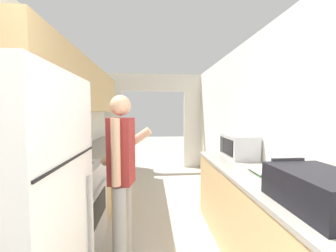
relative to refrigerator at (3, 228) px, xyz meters
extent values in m
cube|color=silver|center=(-0.41, 1.19, 0.39)|extent=(0.06, 7.40, 2.50)
cube|color=tan|center=(-0.22, 2.20, 1.03)|extent=(0.32, 3.56, 0.75)
cube|color=silver|center=(2.19, 1.19, 0.39)|extent=(0.06, 7.40, 2.50)
cube|color=silver|center=(-0.25, 4.32, 0.17)|extent=(0.65, 0.06, 2.05)
cube|color=silver|center=(2.03, 4.32, 0.17)|extent=(0.65, 0.06, 2.05)
cube|color=silver|center=(0.89, 4.32, 1.42)|extent=(2.93, 0.06, 0.45)
cube|color=tan|center=(-0.08, 0.57, -0.43)|extent=(0.60, 0.30, 0.87)
cube|color=gray|center=(-0.08, 0.56, 0.03)|extent=(0.62, 0.31, 0.03)
cube|color=tan|center=(-0.08, 2.73, -0.43)|extent=(0.60, 2.49, 0.87)
cube|color=gray|center=(-0.08, 2.74, 0.03)|extent=(0.62, 2.50, 0.03)
cube|color=tan|center=(1.86, 0.69, -0.43)|extent=(0.60, 2.25, 0.87)
cube|color=gray|center=(1.86, 0.69, 0.03)|extent=(0.62, 2.28, 0.03)
cube|color=white|center=(0.00, 0.00, 0.00)|extent=(0.75, 0.80, 1.72)
cube|color=black|center=(0.38, 0.00, 0.38)|extent=(0.01, 0.77, 0.01)
cylinder|color=#99999E|center=(0.39, 0.26, -0.14)|extent=(0.02, 0.02, 0.69)
cube|color=#B7B7BC|center=(-0.07, 1.11, -0.41)|extent=(0.62, 0.77, 0.90)
cube|color=black|center=(0.25, 1.11, -0.41)|extent=(0.01, 0.52, 0.27)
cylinder|color=#B7B7BC|center=(0.27, 1.11, -0.18)|extent=(0.02, 0.62, 0.02)
cube|color=#B7B7BC|center=(-0.36, 1.11, 0.11)|extent=(0.04, 0.77, 0.14)
cylinder|color=#232328|center=(0.06, 0.94, 0.04)|extent=(0.16, 0.16, 0.01)
cylinder|color=#232328|center=(0.06, 1.27, 0.04)|extent=(0.16, 0.16, 0.01)
cylinder|color=#232328|center=(-0.19, 0.94, 0.04)|extent=(0.16, 0.16, 0.01)
cylinder|color=#232328|center=(-0.19, 1.27, 0.04)|extent=(0.16, 0.16, 0.01)
cylinder|color=#9E9E9E|center=(0.52, 0.68, -0.45)|extent=(0.15, 0.15, 0.83)
cylinder|color=#9E9E9E|center=(0.56, 0.85, -0.45)|extent=(0.15, 0.15, 0.83)
cube|color=maroon|center=(0.54, 0.76, 0.28)|extent=(0.25, 0.25, 0.62)
cylinder|color=#DBAD89|center=(0.51, 0.62, 0.29)|extent=(0.09, 0.09, 0.59)
cylinder|color=#DBAD89|center=(0.57, 0.91, 0.29)|extent=(0.53, 0.18, 0.40)
sphere|color=#DBAD89|center=(0.54, 0.76, 0.70)|extent=(0.19, 0.19, 0.19)
cube|color=black|center=(1.86, -0.01, 0.12)|extent=(0.43, 0.59, 0.15)
cube|color=black|center=(1.86, -0.01, 0.23)|extent=(0.43, 0.59, 0.08)
cube|color=#2D2D33|center=(1.86, 0.30, 0.24)|extent=(0.26, 0.02, 0.10)
cube|color=#B7B7BC|center=(1.97, 1.43, 0.19)|extent=(0.33, 0.53, 0.30)
cube|color=black|center=(1.80, 1.38, 0.19)|extent=(0.01, 0.32, 0.20)
cube|color=#38383D|center=(1.80, 1.61, 0.19)|extent=(0.01, 0.11, 0.21)
cube|color=#33894C|center=(1.91, 0.73, 0.06)|extent=(0.19, 0.28, 0.02)
cube|color=white|center=(1.91, 0.73, 0.08)|extent=(0.22, 0.30, 0.02)
cube|color=#B7B7BC|center=(-0.11, 1.79, 0.04)|extent=(0.12, 0.24, 0.00)
cube|color=black|center=(-0.11, 1.62, 0.05)|extent=(0.06, 0.11, 0.02)
camera|label=1|loc=(0.82, -1.17, 0.64)|focal=22.00mm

